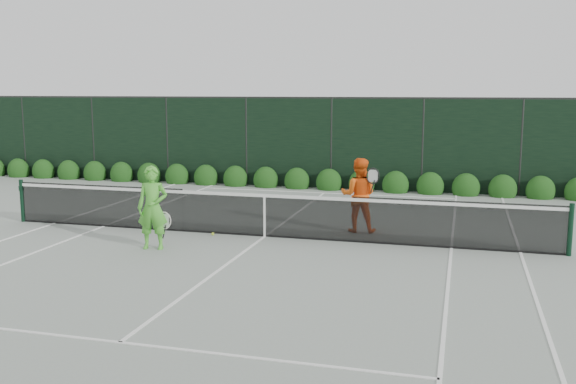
# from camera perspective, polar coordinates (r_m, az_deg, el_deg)

# --- Properties ---
(ground) EXTENTS (80.00, 80.00, 0.00)m
(ground) POSITION_cam_1_polar(r_m,az_deg,el_deg) (14.59, -2.08, -3.98)
(ground) COLOR gray
(ground) RESTS_ON ground
(tennis_net) EXTENTS (12.90, 0.10, 1.07)m
(tennis_net) POSITION_cam_1_polar(r_m,az_deg,el_deg) (14.49, -2.19, -1.93)
(tennis_net) COLOR black
(tennis_net) RESTS_ON ground
(player_woman) EXTENTS (0.71, 0.54, 1.74)m
(player_woman) POSITION_cam_1_polar(r_m,az_deg,el_deg) (13.62, -11.93, -1.38)
(player_woman) COLOR green
(player_woman) RESTS_ON ground
(player_man) EXTENTS (0.95, 0.71, 1.74)m
(player_man) POSITION_cam_1_polar(r_m,az_deg,el_deg) (15.01, 6.31, -0.27)
(player_man) COLOR #FF6215
(player_man) RESTS_ON ground
(court_lines) EXTENTS (11.03, 23.83, 0.01)m
(court_lines) POSITION_cam_1_polar(r_m,az_deg,el_deg) (14.59, -2.08, -3.96)
(court_lines) COLOR white
(court_lines) RESTS_ON ground
(windscreen_fence) EXTENTS (32.00, 21.07, 3.06)m
(windscreen_fence) POSITION_cam_1_polar(r_m,az_deg,el_deg) (11.79, -6.06, 0.33)
(windscreen_fence) COLOR black
(windscreen_fence) RESTS_ON ground
(hedge_row) EXTENTS (31.66, 0.65, 0.94)m
(hedge_row) POSITION_cam_1_polar(r_m,az_deg,el_deg) (21.36, 3.65, 0.83)
(hedge_row) COLOR #103B10
(hedge_row) RESTS_ON ground
(tennis_balls) EXTENTS (1.77, 0.94, 0.07)m
(tennis_balls) POSITION_cam_1_polar(r_m,az_deg,el_deg) (15.58, -9.79, -3.14)
(tennis_balls) COLOR #C0DB30
(tennis_balls) RESTS_ON ground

